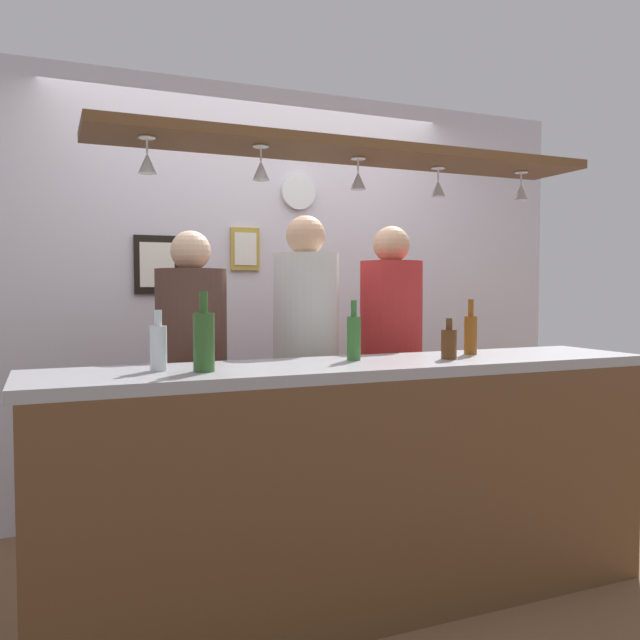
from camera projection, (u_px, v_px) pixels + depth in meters
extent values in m
plane|color=brown|center=(328.00, 572.00, 3.11)|extent=(8.00, 8.00, 0.00)
cube|color=silver|center=(258.00, 298.00, 4.06)|extent=(4.40, 0.06, 2.60)
cube|color=#99999E|center=(361.00, 367.00, 2.74)|extent=(2.70, 0.55, 0.04)
cube|color=brown|center=(390.00, 508.00, 2.53)|extent=(2.65, 0.04, 1.00)
cube|color=brown|center=(357.00, 152.00, 2.74)|extent=(2.20, 0.36, 0.04)
cylinder|color=silver|center=(147.00, 138.00, 2.38)|extent=(0.06, 0.06, 0.00)
cylinder|color=silver|center=(147.00, 145.00, 2.38)|extent=(0.01, 0.01, 0.06)
cone|color=silver|center=(147.00, 163.00, 2.38)|extent=(0.07, 0.07, 0.08)
cylinder|color=silver|center=(261.00, 147.00, 2.53)|extent=(0.06, 0.06, 0.00)
cylinder|color=silver|center=(261.00, 154.00, 2.53)|extent=(0.01, 0.01, 0.06)
cone|color=silver|center=(261.00, 171.00, 2.53)|extent=(0.07, 0.07, 0.08)
cylinder|color=silver|center=(358.00, 159.00, 2.76)|extent=(0.06, 0.06, 0.00)
cylinder|color=silver|center=(358.00, 165.00, 2.77)|extent=(0.01, 0.01, 0.06)
cone|color=silver|center=(358.00, 181.00, 2.77)|extent=(0.07, 0.07, 0.08)
cylinder|color=silver|center=(438.00, 168.00, 2.98)|extent=(0.06, 0.06, 0.00)
cylinder|color=silver|center=(438.00, 174.00, 2.99)|extent=(0.01, 0.01, 0.06)
cone|color=silver|center=(438.00, 189.00, 2.99)|extent=(0.07, 0.07, 0.08)
cylinder|color=silver|center=(521.00, 173.00, 3.10)|extent=(0.06, 0.06, 0.00)
cylinder|color=silver|center=(521.00, 178.00, 3.10)|extent=(0.01, 0.01, 0.06)
cone|color=silver|center=(521.00, 192.00, 3.10)|extent=(0.07, 0.07, 0.08)
cube|color=#2D334C|center=(193.00, 488.00, 3.16)|extent=(0.17, 0.18, 0.78)
cylinder|color=brown|center=(191.00, 339.00, 3.13)|extent=(0.34, 0.34, 0.68)
sphere|color=beige|center=(191.00, 251.00, 3.11)|extent=(0.19, 0.19, 0.19)
cube|color=#2D334C|center=(306.00, 470.00, 3.39)|extent=(0.17, 0.18, 0.82)
cylinder|color=white|center=(306.00, 323.00, 3.36)|extent=(0.34, 0.34, 0.72)
sphere|color=tan|center=(306.00, 235.00, 3.33)|extent=(0.20, 0.20, 0.20)
cube|color=#2D334C|center=(390.00, 461.00, 3.59)|extent=(0.17, 0.18, 0.81)
cylinder|color=red|center=(391.00, 325.00, 3.55)|extent=(0.34, 0.34, 0.70)
sphere|color=tan|center=(391.00, 245.00, 3.53)|extent=(0.20, 0.20, 0.20)
cylinder|color=brown|center=(471.00, 335.00, 3.06)|extent=(0.06, 0.06, 0.18)
cylinder|color=brown|center=(471.00, 308.00, 3.05)|extent=(0.03, 0.03, 0.08)
cylinder|color=silver|center=(158.00, 348.00, 2.45)|extent=(0.06, 0.06, 0.17)
cylinder|color=silver|center=(158.00, 318.00, 2.44)|extent=(0.03, 0.03, 0.06)
cylinder|color=#512D14|center=(449.00, 344.00, 2.85)|extent=(0.07, 0.07, 0.13)
cylinder|color=#512D14|center=(449.00, 324.00, 2.85)|extent=(0.03, 0.03, 0.05)
cylinder|color=#336B2D|center=(353.00, 338.00, 2.80)|extent=(0.06, 0.06, 0.19)
cylinder|color=#336B2D|center=(353.00, 308.00, 2.80)|extent=(0.03, 0.03, 0.07)
cylinder|color=#2D5623|center=(204.00, 342.00, 2.42)|extent=(0.08, 0.08, 0.22)
cylinder|color=#2D5623|center=(203.00, 302.00, 2.41)|extent=(0.03, 0.03, 0.08)
cube|color=black|center=(157.00, 265.00, 3.77)|extent=(0.26, 0.02, 0.34)
cube|color=white|center=(157.00, 265.00, 3.76)|extent=(0.20, 0.01, 0.26)
cube|color=#B29338|center=(245.00, 249.00, 3.97)|extent=(0.18, 0.02, 0.26)
cube|color=white|center=(246.00, 249.00, 3.96)|extent=(0.14, 0.01, 0.20)
cylinder|color=white|center=(298.00, 192.00, 4.08)|extent=(0.22, 0.03, 0.22)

